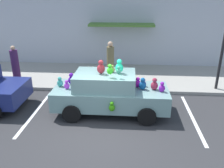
# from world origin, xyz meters

# --- Properties ---
(ground_plane) EXTENTS (60.00, 60.00, 0.00)m
(ground_plane) POSITION_xyz_m (0.00, 0.00, 0.00)
(ground_plane) COLOR #2D2D30
(sidewalk) EXTENTS (24.00, 4.00, 0.15)m
(sidewalk) POSITION_xyz_m (0.00, 5.00, 0.07)
(sidewalk) COLOR gray
(sidewalk) RESTS_ON ground
(storefront_building) EXTENTS (24.00, 1.25, 6.40)m
(storefront_building) POSITION_xyz_m (0.00, 7.14, 3.19)
(storefront_building) COLOR #B2B7C1
(storefront_building) RESTS_ON ground
(parking_stripe_front) EXTENTS (0.12, 3.60, 0.01)m
(parking_stripe_front) POSITION_xyz_m (3.20, 1.00, 0.00)
(parking_stripe_front) COLOR silver
(parking_stripe_front) RESTS_ON ground
(parking_stripe_rear) EXTENTS (0.12, 3.60, 0.01)m
(parking_stripe_rear) POSITION_xyz_m (-2.63, 1.00, 0.00)
(parking_stripe_rear) COLOR silver
(parking_stripe_rear) RESTS_ON ground
(plush_covered_car) EXTENTS (4.16, 1.93, 2.07)m
(plush_covered_car) POSITION_xyz_m (0.17, 1.20, 0.81)
(plush_covered_car) COLOR gray
(plush_covered_car) RESTS_ON ground
(teddy_bear_on_sidewalk) EXTENTS (0.42, 0.35, 0.79)m
(teddy_bear_on_sidewalk) POSITION_xyz_m (-0.95, 3.87, 0.52)
(teddy_bear_on_sidewalk) COLOR beige
(teddy_bear_on_sidewalk) RESTS_ON sidewalk
(street_lamp_post) EXTENTS (0.28, 0.28, 3.50)m
(street_lamp_post) POSITION_xyz_m (4.82, 3.50, 2.32)
(street_lamp_post) COLOR black
(street_lamp_post) RESTS_ON sidewalk
(pedestrian_near_shopfront) EXTENTS (0.36, 0.36, 1.89)m
(pedestrian_near_shopfront) POSITION_xyz_m (-0.06, 4.39, 1.04)
(pedestrian_near_shopfront) COLOR brown
(pedestrian_near_shopfront) RESTS_ON sidewalk
(pedestrian_walking_past) EXTENTS (0.36, 0.36, 1.79)m
(pedestrian_walking_past) POSITION_xyz_m (-4.50, 3.58, 0.98)
(pedestrian_walking_past) COLOR #3E1E49
(pedestrian_walking_past) RESTS_ON sidewalk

